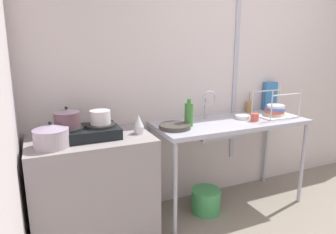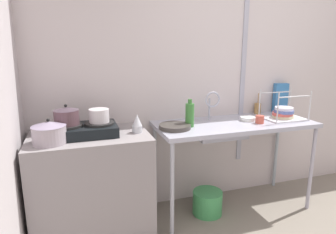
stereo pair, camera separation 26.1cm
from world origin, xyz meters
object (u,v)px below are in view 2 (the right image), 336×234
object	(u,v)px
dish_rack	(283,113)
small_bowl_on_drainboard	(248,119)
stove	(84,130)
pot_beside_stove	(49,132)
sink_basin	(219,130)
utensil_jar	(258,108)
cup_by_rack	(260,119)
percolator	(137,124)
bucket_on_floor	(207,202)
pot_on_left_burner	(66,116)
cereal_box	(280,98)
frying_pan	(175,127)
faucet	(212,101)
pot_on_right_burner	(99,116)
bottle_by_sink	(190,115)

from	to	relation	value
dish_rack	small_bowl_on_drainboard	bearing A→B (deg)	172.99
stove	pot_beside_stove	bearing A→B (deg)	-152.71
stove	small_bowl_on_drainboard	size ratio (longest dim) A/B	3.54
sink_basin	utensil_jar	bearing A→B (deg)	23.85
cup_by_rack	sink_basin	bearing A→B (deg)	166.05
sink_basin	stove	bearing A→B (deg)	179.56
pot_beside_stove	cup_by_rack	bearing A→B (deg)	0.87
utensil_jar	percolator	bearing A→B (deg)	-167.58
stove	bucket_on_floor	size ratio (longest dim) A/B	1.82
pot_on_left_burner	cup_by_rack	xyz separation A→B (m)	(1.72, -0.10, -0.14)
pot_beside_stove	cereal_box	world-z (taller)	cereal_box
frying_pan	dish_rack	world-z (taller)	dish_rack
bucket_on_floor	faucet	bearing A→B (deg)	59.93
faucet	dish_rack	xyz separation A→B (m)	(0.72, -0.14, -0.14)
pot_on_left_burner	faucet	world-z (taller)	faucet
frying_pan	cereal_box	xyz separation A→B (m)	(1.33, 0.29, 0.14)
faucet	utensil_jar	xyz separation A→B (m)	(0.61, 0.13, -0.14)
dish_rack	faucet	bearing A→B (deg)	168.91
stove	small_bowl_on_drainboard	bearing A→B (deg)	0.88
cup_by_rack	pot_beside_stove	bearing A→B (deg)	-179.13
pot_on_right_burner	faucet	world-z (taller)	faucet
faucet	utensil_jar	size ratio (longest dim) A/B	1.33
cup_by_rack	cereal_box	bearing A→B (deg)	35.47
sink_basin	cup_by_rack	bearing A→B (deg)	-13.95
pot_on_left_burner	sink_basin	distance (m)	1.37
pot_on_right_burner	percolator	xyz separation A→B (m)	(0.30, -0.05, -0.08)
cup_by_rack	bucket_on_floor	xyz separation A→B (m)	(-0.49, 0.06, -0.81)
bottle_by_sink	cereal_box	xyz separation A→B (m)	(1.18, 0.26, 0.05)
dish_rack	frying_pan	bearing A→B (deg)	-179.44
dish_rack	cup_by_rack	size ratio (longest dim) A/B	4.92
stove	small_bowl_on_drainboard	distance (m)	1.55
percolator	cup_by_rack	distance (m)	1.17
pot_beside_stove	dish_rack	distance (m)	2.18
pot_on_left_burner	cereal_box	world-z (taller)	cereal_box
small_bowl_on_drainboard	cereal_box	xyz separation A→B (m)	(0.55, 0.23, 0.14)
stove	pot_beside_stove	distance (m)	0.29
small_bowl_on_drainboard	bucket_on_floor	bearing A→B (deg)	-171.54
frying_pan	small_bowl_on_drainboard	bearing A→B (deg)	4.23
sink_basin	cup_by_rack	world-z (taller)	cup_by_rack
percolator	bottle_by_sink	xyz separation A→B (m)	(0.49, 0.04, 0.03)
pot_on_right_burner	sink_basin	xyz separation A→B (m)	(1.10, -0.01, -0.22)
sink_basin	faucet	world-z (taller)	faucet
faucet	bottle_by_sink	bearing A→B (deg)	-155.56
faucet	cup_by_rack	distance (m)	0.48
pot_on_left_burner	bucket_on_floor	xyz separation A→B (m)	(1.24, -0.04, -0.95)
faucet	frying_pan	world-z (taller)	faucet
dish_rack	cup_by_rack	bearing A→B (deg)	-166.29
stove	cup_by_rack	bearing A→B (deg)	-3.68
sink_basin	utensil_jar	distance (m)	0.66
pot_on_left_burner	pot_on_right_burner	size ratio (longest dim) A/B	1.22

